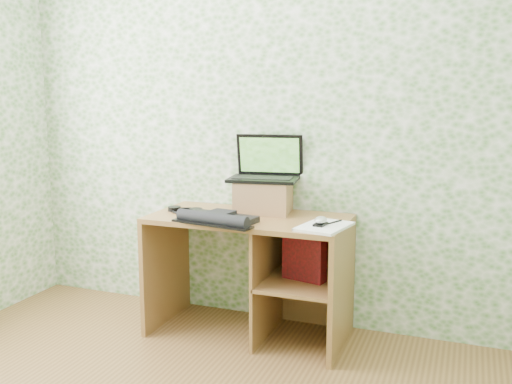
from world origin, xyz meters
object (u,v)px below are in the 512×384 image
at_px(keyboard, 217,218).
at_px(notepad, 324,226).
at_px(laptop, 266,169).
at_px(desk, 262,259).
at_px(riser, 263,197).

distance_m(keyboard, notepad, 0.62).
bearing_deg(laptop, desk, -85.59).
bearing_deg(keyboard, notepad, 17.49).
distance_m(desk, laptop, 0.56).
distance_m(riser, laptop, 0.17).
bearing_deg(keyboard, desk, 60.99).
height_order(desk, keyboard, keyboard).
bearing_deg(notepad, laptop, 156.75).
distance_m(desk, notepad, 0.53).
bearing_deg(keyboard, riser, 75.81).
height_order(desk, laptop, laptop).
bearing_deg(laptop, riser, -98.29).
distance_m(laptop, keyboard, 0.50).
bearing_deg(laptop, notepad, -42.75).
relative_size(riser, laptop, 0.73).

